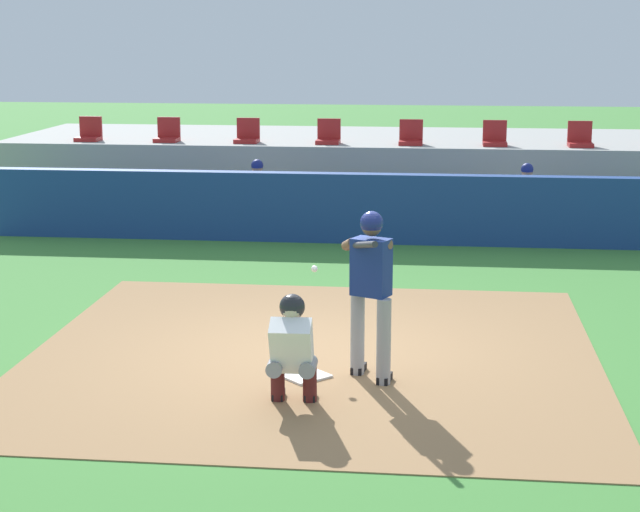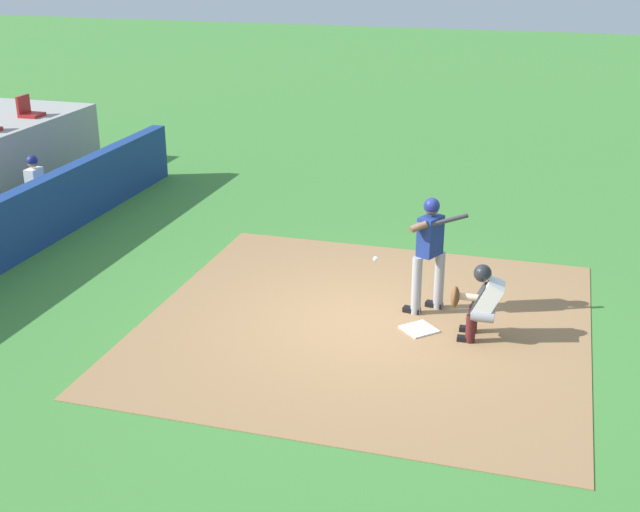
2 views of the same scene
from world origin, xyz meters
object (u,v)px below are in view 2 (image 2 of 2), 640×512
at_px(home_plate, 419,329).
at_px(batter_at_plate, 429,248).
at_px(stadium_seat_7, 29,111).
at_px(dugout_player_1, 41,186).
at_px(catcher_crouched, 480,299).

xyz_separation_m(home_plate, batter_at_plate, (0.69, 0.01, 1.01)).
height_order(home_plate, stadium_seat_7, stadium_seat_7).
height_order(batter_at_plate, dugout_player_1, batter_at_plate).
relative_size(batter_at_plate, catcher_crouched, 0.96).
bearing_deg(catcher_crouched, batter_at_plate, 50.39).
bearing_deg(home_plate, catcher_crouched, -90.87).
height_order(batter_at_plate, stadium_seat_7, stadium_seat_7).
xyz_separation_m(catcher_crouched, stadium_seat_7, (5.70, 11.02, 0.93)).
bearing_deg(batter_at_plate, stadium_seat_7, 63.83).
xyz_separation_m(batter_at_plate, dugout_player_1, (2.23, 8.13, -0.36)).
relative_size(catcher_crouched, stadium_seat_7, 3.93).
bearing_deg(dugout_player_1, catcher_crouched, -108.11).
bearing_deg(stadium_seat_7, dugout_player_1, -143.62).
distance_m(batter_at_plate, catcher_crouched, 1.18).
bearing_deg(batter_at_plate, home_plate, -178.92).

